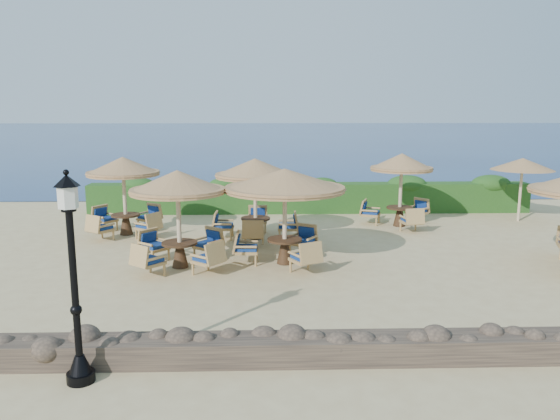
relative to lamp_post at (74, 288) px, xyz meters
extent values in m
plane|color=tan|center=(4.80, 6.80, -1.55)|extent=(120.00, 120.00, 0.00)
plane|color=#0C1F50|center=(4.80, 76.80, -1.55)|extent=(160.00, 160.00, 0.00)
cube|color=#1B4315|center=(4.80, 14.00, -0.95)|extent=(18.00, 0.90, 1.20)
cube|color=brown|center=(4.80, 0.60, -1.33)|extent=(15.00, 0.65, 0.44)
cylinder|color=black|center=(0.00, 0.00, -1.47)|extent=(0.44, 0.44, 0.16)
cone|color=black|center=(0.00, 0.00, -1.25)|extent=(0.36, 0.36, 0.30)
cylinder|color=black|center=(0.00, 0.00, 0.00)|extent=(0.11, 0.11, 2.40)
cylinder|color=silver|center=(0.00, 0.00, 1.43)|extent=(0.30, 0.30, 0.36)
cone|color=black|center=(0.00, 0.00, 1.67)|extent=(0.40, 0.40, 0.18)
cylinder|color=beige|center=(12.60, 12.00, -0.45)|extent=(0.10, 0.10, 2.20)
cone|color=olive|center=(12.60, 12.00, 0.63)|extent=(2.30, 2.30, 0.45)
cylinder|color=beige|center=(0.63, 6.24, -0.35)|extent=(0.12, 0.12, 2.40)
cone|color=olive|center=(0.63, 6.24, 0.83)|extent=(2.56, 2.56, 0.55)
cylinder|color=olive|center=(0.63, 6.24, 0.55)|extent=(2.51, 2.51, 0.14)
cylinder|color=#3E2716|center=(0.63, 6.24, -0.87)|extent=(0.96, 0.96, 0.06)
cone|color=#3E2716|center=(0.63, 6.24, -1.22)|extent=(0.44, 0.44, 0.64)
cylinder|color=beige|center=(3.48, 6.53, -0.35)|extent=(0.12, 0.12, 2.40)
cone|color=olive|center=(3.48, 6.53, 0.83)|extent=(3.33, 3.33, 0.55)
cylinder|color=olive|center=(3.48, 6.53, 0.55)|extent=(3.27, 3.27, 0.14)
cylinder|color=#3E2716|center=(3.48, 6.53, -0.87)|extent=(0.96, 0.96, 0.06)
cone|color=#3E2716|center=(3.48, 6.53, -1.22)|extent=(0.44, 0.44, 0.64)
cylinder|color=beige|center=(-1.78, 10.17, -0.35)|extent=(0.12, 0.12, 2.40)
cone|color=olive|center=(-1.78, 10.17, 0.83)|extent=(2.43, 2.43, 0.55)
cylinder|color=olive|center=(-1.78, 10.17, 0.55)|extent=(2.38, 2.38, 0.14)
cylinder|color=#3E2716|center=(-1.78, 10.17, -0.87)|extent=(0.96, 0.96, 0.06)
cone|color=#3E2716|center=(-1.78, 10.17, -1.22)|extent=(0.44, 0.44, 0.64)
cylinder|color=beige|center=(2.63, 9.46, -0.35)|extent=(0.12, 0.12, 2.40)
cone|color=olive|center=(2.63, 9.46, 0.83)|extent=(2.62, 2.62, 0.55)
cylinder|color=olive|center=(2.63, 9.46, 0.55)|extent=(2.57, 2.57, 0.14)
cylinder|color=#3E2716|center=(2.63, 9.46, -0.87)|extent=(0.96, 0.96, 0.06)
cone|color=#3E2716|center=(2.63, 9.46, -1.22)|extent=(0.44, 0.44, 0.64)
cylinder|color=beige|center=(7.85, 11.26, -0.35)|extent=(0.12, 0.12, 2.40)
cone|color=olive|center=(7.85, 11.26, 0.83)|extent=(2.25, 2.25, 0.55)
cylinder|color=olive|center=(7.85, 11.26, 0.55)|extent=(2.20, 2.20, 0.14)
cylinder|color=#3E2716|center=(7.85, 11.26, -0.87)|extent=(0.96, 0.96, 0.06)
cone|color=#3E2716|center=(7.85, 11.26, -1.22)|extent=(0.44, 0.44, 0.64)
camera|label=1|loc=(2.92, -8.08, 2.74)|focal=35.00mm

